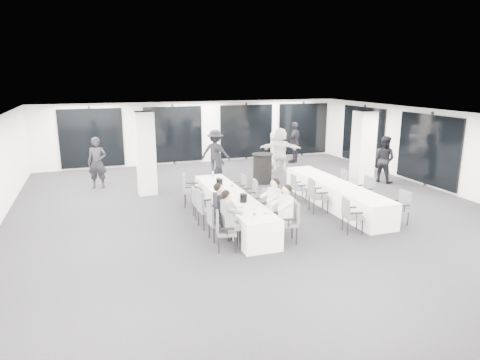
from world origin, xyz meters
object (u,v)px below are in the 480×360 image
object	(u,v)px
chair_main_left_mid	(205,206)
chair_side_left_near	(350,213)
ice_bucket_far	(219,182)
chair_main_left_second	(216,220)
standing_guest_g	(97,159)
banquet_table_main	(232,207)
standing_guest_d	(295,140)
cocktail_table	(262,168)
chair_side_left_mid	(316,193)
chair_main_right_second	(278,212)
chair_side_right_far	(340,181)
chair_main_left_fourth	(198,201)
standing_guest_h	(384,156)
chair_main_right_near	(290,219)
chair_side_right_mid	(365,190)
chair_side_left_far	(297,186)
chair_side_right_near	(401,206)
standing_guest_c	(215,149)
chair_main_right_fourth	(251,193)
standing_guest_a	(219,164)
chair_main_left_far	(189,188)
chair_main_right_far	(240,186)
banquet_table_side	(334,195)
chair_main_left_near	(223,228)
standing_guest_f	(280,147)
standing_guest_e	(274,147)
ice_bucket_near	(243,198)
chair_main_right_mid	(263,203)

from	to	relation	value
chair_main_left_mid	chair_side_left_near	size ratio (longest dim) A/B	1.12
ice_bucket_far	chair_main_left_second	bearing A→B (deg)	-108.60
chair_side_left_near	standing_guest_g	xyz separation A→B (m)	(-6.01, 6.83, 0.52)
banquet_table_main	standing_guest_d	world-z (taller)	standing_guest_d
cocktail_table	standing_guest_d	xyz separation A→B (m)	(2.85, 3.12, 0.50)
standing_guest_d	chair_side_left_mid	bearing A→B (deg)	28.57
banquet_table_main	chair_main_right_second	distance (m)	1.54
chair_side_left_near	chair_side_right_far	size ratio (longest dim) A/B	1.04
chair_main_right_second	standing_guest_g	xyz separation A→B (m)	(-4.27, 6.21, 0.50)
chair_main_left_fourth	standing_guest_h	size ratio (longest dim) A/B	0.45
chair_main_left_fourth	chair_main_right_near	size ratio (longest dim) A/B	0.88
chair_main_left_fourth	chair_side_right_mid	xyz separation A→B (m)	(5.06, -0.67, 0.04)
chair_side_left_far	chair_side_right_near	bearing A→B (deg)	36.81
standing_guest_c	ice_bucket_far	distance (m)	4.71
chair_side_left_far	ice_bucket_far	distance (m)	2.65
chair_side_right_far	chair_main_right_fourth	bearing A→B (deg)	110.49
chair_side_left_far	standing_guest_d	bearing A→B (deg)	162.11
cocktail_table	standing_guest_a	distance (m)	1.89
chair_main_left_mid	standing_guest_c	world-z (taller)	standing_guest_c
standing_guest_c	standing_guest_a	bearing A→B (deg)	107.22
chair_main_left_far	standing_guest_a	xyz separation A→B (m)	(1.42, 1.58, 0.34)
chair_main_right_second	chair_side_right_mid	xyz separation A→B (m)	(3.40, 1.12, 0.01)
standing_guest_c	cocktail_table	bearing A→B (deg)	153.86
cocktail_table	standing_guest_h	xyz separation A→B (m)	(4.38, -1.33, 0.43)
chair_side_left_near	chair_main_left_second	bearing A→B (deg)	-87.54
standing_guest_c	chair_main_right_far	bearing A→B (deg)	115.82
chair_side_left_mid	chair_main_right_near	bearing A→B (deg)	-33.72
chair_main_left_mid	chair_side_right_mid	xyz separation A→B (m)	(5.07, 0.17, -0.03)
chair_main_left_second	standing_guest_g	bearing A→B (deg)	-160.16
chair_side_right_far	chair_main_right_far	bearing A→B (deg)	94.18
chair_main_right_fourth	chair_side_right_near	world-z (taller)	chair_main_right_fourth
banquet_table_side	chair_side_left_near	world-z (taller)	chair_side_left_near
chair_side_right_mid	banquet_table_main	bearing A→B (deg)	86.50
chair_main_left_near	standing_guest_f	world-z (taller)	standing_guest_f
chair_side_left_far	chair_main_right_fourth	bearing A→B (deg)	-68.85
banquet_table_main	chair_side_right_far	xyz separation A→B (m)	(4.23, 1.24, 0.12)
standing_guest_e	ice_bucket_near	world-z (taller)	standing_guest_e
chair_side_left_mid	ice_bucket_far	size ratio (longest dim) A/B	4.50
chair_main_right_fourth	ice_bucket_near	bearing A→B (deg)	160.14
chair_side_right_mid	ice_bucket_near	distance (m)	4.23
chair_main_right_near	standing_guest_e	distance (m)	8.95
chair_side_left_near	chair_side_right_far	bearing A→B (deg)	165.00
chair_main_right_mid	standing_guest_e	distance (m)	7.39
cocktail_table	banquet_table_side	bearing A→B (deg)	-73.85
standing_guest_d	standing_guest_g	world-z (taller)	standing_guest_d
chair_main_left_far	standing_guest_d	distance (m)	7.96
chair_main_right_mid	chair_side_left_far	xyz separation A→B (m)	(1.75, 1.40, -0.01)
banquet_table_main	chair_main_left_second	size ratio (longest dim) A/B	5.62
chair_side_left_near	chair_main_left_near	bearing A→B (deg)	-76.73
chair_main_right_far	standing_guest_d	bearing A→B (deg)	-40.25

